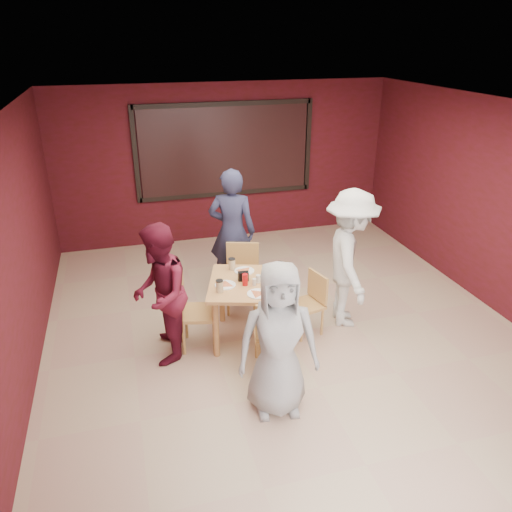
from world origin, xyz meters
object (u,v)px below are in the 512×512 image
object	(u,v)px
diner_front	(278,340)
diner_right	(350,259)
chair_right	(310,300)
chair_front	(275,331)
chair_left	(192,308)
diner_back	(232,232)
diner_left	(160,294)
dining_table	(251,289)
chair_back	(242,273)

from	to	relation	value
diner_front	diner_right	xyz separation A→B (m)	(1.40, 1.37, 0.09)
chair_right	chair_front	bearing A→B (deg)	-135.27
chair_right	diner_right	xyz separation A→B (m)	(0.56, 0.10, 0.46)
chair_front	chair_left	size ratio (longest dim) A/B	1.01
diner_back	diner_left	bearing A→B (deg)	72.11
chair_right	diner_back	world-z (taller)	diner_back
chair_front	chair_left	bearing A→B (deg)	137.22
chair_front	diner_right	size ratio (longest dim) A/B	0.52
chair_left	diner_right	distance (m)	2.09
chair_front	dining_table	bearing A→B (deg)	96.41
chair_back	chair_left	xyz separation A→B (m)	(-0.82, -0.78, 0.01)
chair_back	diner_left	bearing A→B (deg)	-142.95
dining_table	chair_right	bearing A→B (deg)	-4.14
chair_back	chair_front	bearing A→B (deg)	-90.40
diner_left	diner_right	bearing A→B (deg)	103.13
chair_left	diner_right	bearing A→B (deg)	0.86
diner_left	diner_right	xyz separation A→B (m)	(2.43, 0.15, 0.08)
chair_back	diner_back	size ratio (longest dim) A/B	0.50
chair_right	diner_front	size ratio (longest dim) A/B	0.49
dining_table	chair_right	distance (m)	0.80
chair_left	chair_right	distance (m)	1.50
chair_front	chair_back	xyz separation A→B (m)	(0.01, 1.53, -0.01)
chair_left	diner_left	size ratio (longest dim) A/B	0.56
dining_table	diner_front	distance (m)	1.33
chair_front	chair_right	xyz separation A→B (m)	(0.68, 0.68, -0.08)
chair_front	chair_back	world-z (taller)	chair_front
dining_table	diner_back	bearing A→B (deg)	86.45
chair_left	diner_front	xyz separation A→B (m)	(0.65, -1.34, 0.29)
dining_table	chair_front	world-z (taller)	chair_front
chair_right	diner_left	size ratio (longest dim) A/B	0.48
dining_table	chair_left	distance (m)	0.74
diner_left	diner_right	distance (m)	2.43
chair_back	diner_right	distance (m)	1.49
chair_right	diner_left	bearing A→B (deg)	-178.47
diner_front	diner_back	size ratio (longest dim) A/B	0.89
diner_front	diner_back	xyz separation A→B (m)	(0.16, 2.66, 0.11)
diner_front	diner_left	distance (m)	1.59
diner_right	diner_front	bearing A→B (deg)	148.11
diner_left	diner_right	size ratio (longest dim) A/B	0.92
chair_left	diner_back	distance (m)	1.60
chair_back	diner_right	bearing A→B (deg)	-31.23
chair_front	chair_right	distance (m)	0.97
chair_front	diner_back	size ratio (longest dim) A/B	0.51
chair_left	diner_left	distance (m)	0.50
dining_table	chair_back	bearing A→B (deg)	83.33
chair_left	diner_right	xyz separation A→B (m)	(2.05, 0.03, 0.38)
chair_back	diner_right	world-z (taller)	diner_right
diner_left	chair_back	bearing A→B (deg)	136.60
chair_front	diner_left	distance (m)	1.37
chair_right	diner_left	world-z (taller)	diner_left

